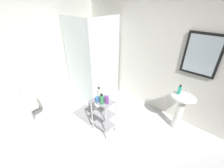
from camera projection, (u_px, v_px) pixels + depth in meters
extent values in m
cube|color=silver|center=(92.00, 152.00, 2.55)|extent=(4.20, 4.20, 0.02)
cube|color=silver|center=(153.00, 55.00, 3.11)|extent=(4.20, 0.10, 2.50)
cube|color=black|center=(202.00, 55.00, 2.44)|extent=(0.56, 0.03, 0.72)
cube|color=silver|center=(201.00, 55.00, 2.43)|extent=(0.48, 0.01, 0.64)
cube|color=silver|center=(26.00, 58.00, 2.97)|extent=(0.10, 4.20, 2.50)
cube|color=white|center=(95.00, 91.00, 4.11)|extent=(0.90, 0.90, 0.10)
cube|color=silver|center=(78.00, 62.00, 3.31)|extent=(0.90, 0.02, 1.90)
cube|color=silver|center=(106.00, 62.00, 3.35)|extent=(0.02, 0.90, 1.90)
cylinder|color=silver|center=(91.00, 68.00, 3.06)|extent=(0.04, 0.04, 1.90)
cylinder|color=silver|center=(95.00, 90.00, 4.08)|extent=(0.08, 0.08, 0.00)
cylinder|color=white|center=(178.00, 114.00, 2.87)|extent=(0.15, 0.15, 0.68)
ellipsoid|color=white|center=(183.00, 97.00, 2.66)|extent=(0.46, 0.37, 0.13)
cylinder|color=silver|center=(187.00, 89.00, 2.68)|extent=(0.03, 0.03, 0.10)
cylinder|color=white|center=(23.00, 119.00, 2.96)|extent=(0.37, 0.37, 0.40)
torus|color=white|center=(19.00, 110.00, 2.85)|extent=(0.37, 0.37, 0.04)
cube|color=white|center=(28.00, 99.00, 2.91)|extent=(0.35, 0.17, 0.36)
cylinder|color=silver|center=(92.00, 116.00, 2.79)|extent=(0.02, 0.02, 0.74)
cylinder|color=silver|center=(106.00, 125.00, 2.59)|extent=(0.02, 0.02, 0.74)
cylinder|color=silver|center=(102.00, 109.00, 2.96)|extent=(0.02, 0.02, 0.74)
cylinder|color=silver|center=(115.00, 117.00, 2.76)|extent=(0.02, 0.02, 0.74)
cube|color=#99999E|center=(104.00, 124.00, 2.87)|extent=(0.36, 0.26, 0.02)
cube|color=#99999E|center=(104.00, 113.00, 2.73)|extent=(0.36, 0.26, 0.02)
cube|color=#99999E|center=(103.00, 101.00, 2.59)|extent=(0.36, 0.26, 0.02)
cylinder|color=#2DBC99|center=(179.00, 90.00, 2.62)|extent=(0.06, 0.06, 0.14)
cylinder|color=black|center=(181.00, 86.00, 2.57)|extent=(0.03, 0.03, 0.04)
cylinder|color=#3A965C|center=(102.00, 100.00, 2.47)|extent=(0.07, 0.07, 0.16)
cylinder|color=black|center=(102.00, 95.00, 2.42)|extent=(0.04, 0.04, 0.03)
cylinder|color=white|center=(99.00, 93.00, 2.63)|extent=(0.08, 0.08, 0.18)
cylinder|color=#333338|center=(99.00, 88.00, 2.58)|extent=(0.04, 0.04, 0.03)
cylinder|color=purple|center=(107.00, 99.00, 2.49)|extent=(0.07, 0.07, 0.15)
cylinder|color=silver|center=(107.00, 95.00, 2.44)|extent=(0.04, 0.04, 0.03)
cylinder|color=#3870B2|center=(97.00, 99.00, 2.54)|extent=(0.08, 0.08, 0.09)
cube|color=gray|center=(87.00, 114.00, 3.36)|extent=(0.60, 0.40, 0.02)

